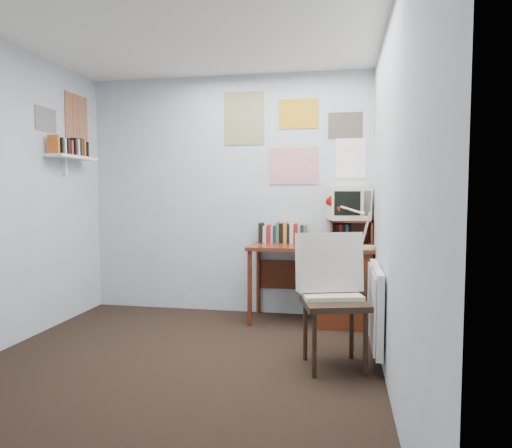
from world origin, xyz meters
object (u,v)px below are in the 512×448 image
Objects in this scene: desk at (338,282)px; desk_chair at (334,303)px; desk_lamp at (369,225)px; wall_shelf at (72,157)px; radiator at (376,306)px; tv_riser at (351,232)px; crt_tv at (348,201)px.

desk_chair reaches higher than desk.
wall_shelf reaches higher than desk_lamp.
desk_chair is at bearing -16.81° from wall_shelf.
desk_lamp is 0.92m from radiator.
wall_shelf is (-2.69, -0.49, 0.74)m from tv_riser.
tv_riser is at bearing 99.28° from radiator.
crt_tv reaches higher than desk_lamp.
wall_shelf reaches higher than desk.
crt_tv is at bearing 100.84° from radiator.
radiator is 1.29× the size of wall_shelf.
radiator is (0.17, -1.04, -0.47)m from tv_riser.
wall_shelf reaches higher than tv_riser.
crt_tv is (-0.03, 0.02, 0.30)m from tv_riser.
desk is 3.00× the size of tv_riser.
desk is 0.66m from desk_lamp.
desk is at bearing -134.51° from crt_tv.
wall_shelf reaches higher than radiator.
desk_lamp is at bearing -35.79° from desk.
crt_tv is 1.33m from radiator.
desk_chair is at bearing -96.34° from tv_riser.
desk is 0.51m from tv_riser.
desk_lamp is (0.27, -0.19, 0.57)m from desk.
tv_riser is (0.14, 1.26, 0.41)m from desk_chair.
crt_tv reaches higher than desk.
tv_riser is at bearing 112.23° from desk_lamp.
tv_riser is 0.50× the size of radiator.
wall_shelf is (-2.57, -0.38, 1.21)m from desk.
desk is 1.94× the size of wall_shelf.
wall_shelf is (-2.66, -0.51, 0.43)m from crt_tv.
tv_riser is 1.15m from radiator.
desk reaches higher than radiator.
wall_shelf is (-2.55, 0.77, 1.14)m from desk_chair.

